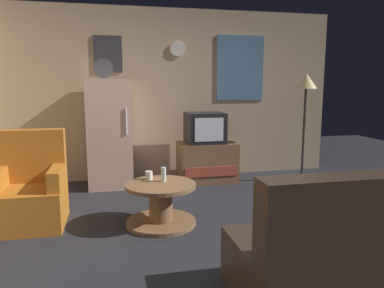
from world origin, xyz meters
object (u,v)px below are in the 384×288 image
object	(u,v)px
crt_tv	(205,128)
coffee_table	(161,204)
standing_lamp	(306,89)
mug_ceramic_white	(149,175)
couch	(365,254)
wine_glass	(164,174)
armchair	(30,192)
fridge	(110,133)
tv_stand	(207,162)

from	to	relation	value
crt_tv	coffee_table	world-z (taller)	crt_tv
standing_lamp	mug_ceramic_white	distance (m)	2.78
couch	standing_lamp	bearing A→B (deg)	68.35
coffee_table	wine_glass	xyz separation A→B (m)	(0.04, 0.07, 0.29)
wine_glass	armchair	world-z (taller)	armchair
mug_ceramic_white	wine_glass	bearing A→B (deg)	-38.50
mug_ceramic_white	couch	world-z (taller)	couch
fridge	standing_lamp	bearing A→B (deg)	-6.79
fridge	armchair	xyz separation A→B (m)	(-0.81, -1.32, -0.42)
couch	mug_ceramic_white	bearing A→B (deg)	124.75
fridge	tv_stand	distance (m)	1.47
fridge	mug_ceramic_white	size ratio (longest dim) A/B	19.67
mug_ceramic_white	tv_stand	bearing A→B (deg)	54.03
crt_tv	tv_stand	bearing A→B (deg)	1.47
crt_tv	wine_glass	bearing A→B (deg)	-118.90
couch	fridge	bearing A→B (deg)	117.05
coffee_table	wine_glass	bearing A→B (deg)	60.09
tv_stand	coffee_table	xyz separation A→B (m)	(-0.90, -1.55, -0.08)
coffee_table	standing_lamp	bearing A→B (deg)	29.17
standing_lamp	coffee_table	distance (m)	2.87
crt_tv	couch	xyz separation A→B (m)	(0.29, -3.16, -0.49)
crt_tv	wine_glass	size ratio (longest dim) A/B	3.60
tv_stand	couch	distance (m)	3.18
fridge	coffee_table	distance (m)	1.77
armchair	wine_glass	bearing A→B (deg)	-9.41
coffee_table	wine_glass	world-z (taller)	wine_glass
standing_lamp	wine_glass	distance (m)	2.69
fridge	tv_stand	bearing A→B (deg)	-2.43
wine_glass	mug_ceramic_white	xyz separation A→B (m)	(-0.14, 0.11, -0.03)
tv_stand	crt_tv	world-z (taller)	crt_tv
couch	tv_stand	bearing A→B (deg)	94.54
tv_stand	crt_tv	size ratio (longest dim) A/B	1.56
mug_ceramic_white	armchair	size ratio (longest dim) A/B	0.09
tv_stand	wine_glass	bearing A→B (deg)	-119.97
standing_lamp	crt_tv	bearing A→B (deg)	169.25
wine_glass	mug_ceramic_white	world-z (taller)	wine_glass
standing_lamp	armchair	size ratio (longest dim) A/B	1.66
crt_tv	fridge	bearing A→B (deg)	177.46
coffee_table	armchair	world-z (taller)	armchair
standing_lamp	wine_glass	size ratio (longest dim) A/B	10.60
wine_glass	mug_ceramic_white	size ratio (longest dim) A/B	1.67
mug_ceramic_white	couch	xyz separation A→B (m)	(1.25, -1.80, -0.16)
fridge	crt_tv	xyz separation A→B (m)	(1.36, -0.06, 0.05)
fridge	couch	xyz separation A→B (m)	(1.65, -3.22, -0.44)
wine_glass	tv_stand	bearing A→B (deg)	60.03
standing_lamp	coffee_table	xyz separation A→B (m)	(-2.30, -1.28, -1.14)
tv_stand	fridge	bearing A→B (deg)	177.57
tv_stand	mug_ceramic_white	bearing A→B (deg)	-125.97
tv_stand	mug_ceramic_white	distance (m)	1.70
fridge	coffee_table	world-z (taller)	fridge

